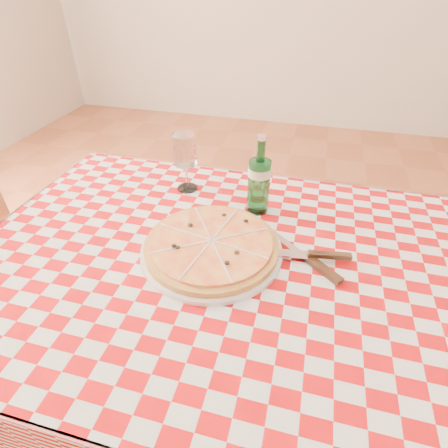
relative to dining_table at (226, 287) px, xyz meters
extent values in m
plane|color=brown|center=(0.00, 0.00, -0.66)|extent=(6.00, 6.00, 0.00)
cube|color=brown|center=(0.00, 0.00, 0.07)|extent=(1.20, 0.80, 0.04)
cylinder|color=brown|center=(-0.54, -0.34, -0.30)|extent=(0.06, 0.06, 0.71)
cylinder|color=brown|center=(-0.54, 0.34, -0.30)|extent=(0.06, 0.06, 0.71)
cylinder|color=brown|center=(0.54, 0.34, -0.30)|extent=(0.06, 0.06, 0.71)
cube|color=#9C090C|center=(0.00, 0.00, 0.09)|extent=(1.30, 0.90, 0.01)
cylinder|color=brown|center=(0.58, 0.17, -0.47)|extent=(0.03, 0.03, 0.38)
cylinder|color=brown|center=(-0.86, 0.15, -0.47)|extent=(0.03, 0.03, 0.38)
cylinder|color=brown|center=(-0.73, -0.15, -0.47)|extent=(0.03, 0.03, 0.38)
camera|label=1|loc=(0.16, -0.61, 0.68)|focal=28.00mm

